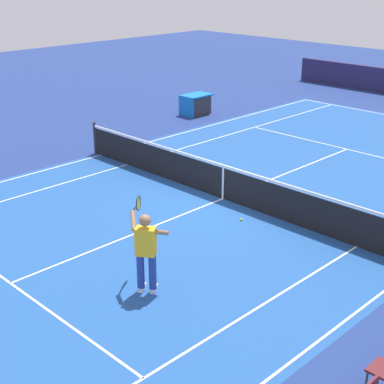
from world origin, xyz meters
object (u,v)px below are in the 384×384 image
at_px(tennis_net, 223,182).
at_px(tennis_ball, 241,219).
at_px(equipment_cart_tarped, 196,104).
at_px(tennis_player_near, 146,249).

relative_size(tennis_net, tennis_ball, 177.27).
bearing_deg(equipment_cart_tarped, tennis_net, 49.07).
bearing_deg(tennis_ball, tennis_net, -120.49).
height_order(tennis_player_near, equipment_cart_tarped, tennis_player_near).
xyz_separation_m(tennis_net, equipment_cart_tarped, (-6.24, -7.19, -0.05)).
distance_m(tennis_net, equipment_cart_tarped, 9.52).
distance_m(tennis_player_near, tennis_ball, 4.06).
xyz_separation_m(tennis_net, tennis_ball, (0.77, 1.30, -0.46)).
xyz_separation_m(tennis_ball, equipment_cart_tarped, (-7.00, -8.49, 0.40)).
bearing_deg(tennis_net, tennis_ball, 59.51).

